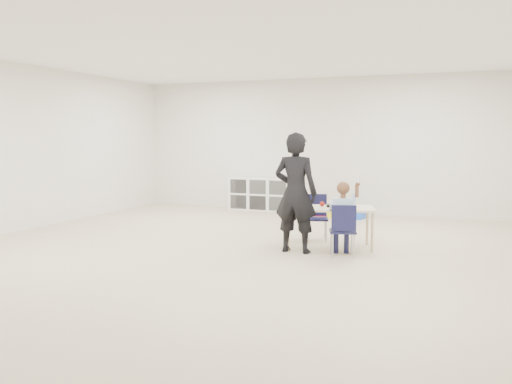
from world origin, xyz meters
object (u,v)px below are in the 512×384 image
at_px(cubby_shelf, 261,194).
at_px(adult, 296,193).
at_px(chair_near, 343,230).
at_px(table, 329,227).
at_px(child, 343,215).

relative_size(cubby_shelf, adult, 0.85).
distance_m(chair_near, cubby_shelf, 4.70).
xyz_separation_m(table, adult, (-0.35, -0.46, 0.53)).
height_order(chair_near, adult, adult).
relative_size(table, child, 1.28).
bearing_deg(adult, cubby_shelf, -60.99).
bearing_deg(cubby_shelf, table, -54.96).
relative_size(chair_near, adult, 0.43).
bearing_deg(table, child, -74.44).
bearing_deg(table, adult, -145.44).
bearing_deg(child, adult, 161.31).
relative_size(chair_near, child, 0.63).
bearing_deg(child, chair_near, 0.00).
height_order(table, chair_near, chair_near).
height_order(table, child, child).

